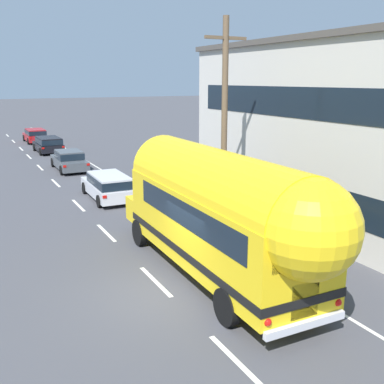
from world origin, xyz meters
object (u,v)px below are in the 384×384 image
car_lead (108,185)px  car_fourth (35,135)px  painted_bus (222,211)px  car_second (69,159)px  utility_pole (224,125)px  car_third (48,144)px

car_lead → car_fourth: (0.17, 25.06, -0.01)m
painted_bus → car_second: bearing=90.3°
utility_pole → car_lead: utility_pole is taller
utility_pole → car_second: size_ratio=1.80×
car_second → car_third: (0.14, 8.58, 0.05)m
car_second → painted_bus: bearing=-89.7°
painted_bus → car_fourth: 36.47m
car_lead → car_second: same height
painted_bus → car_third: bearing=90.0°
car_second → car_fourth: same height
painted_bus → car_second: size_ratio=2.34×
car_lead → utility_pole: bearing=-69.9°
painted_bus → car_second: 20.54m
painted_bus → car_third: size_ratio=2.53×
utility_pole → car_fourth: size_ratio=1.97×
utility_pole → car_lead: bearing=110.1°
car_second → car_third: size_ratio=1.08×
utility_pole → painted_bus: size_ratio=0.77×
utility_pole → car_third: 25.31m
car_lead → car_fourth: same height
utility_pole → car_second: utility_pole is taller
car_fourth → car_third: bearing=-90.3°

